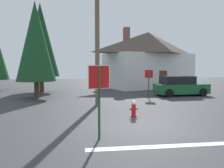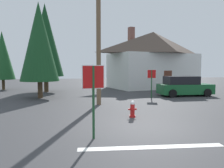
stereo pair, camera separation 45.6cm
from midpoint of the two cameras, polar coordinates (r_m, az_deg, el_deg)
The scene contains 11 objects.
ground_plane at distance 8.88m, azimuth 9.84°, elevation -11.26°, with size 80.00×80.00×0.10m, color #38383A.
lane_stop_bar at distance 6.88m, azimuth 12.07°, elevation -15.44°, with size 4.29×0.30×0.01m, color silver.
stop_sign_near at distance 7.15m, azimuth -2.95°, elevation -0.62°, with size 0.73×0.22×2.38m.
fire_hydrant at distance 10.53m, azimuth 6.48°, elevation -6.36°, with size 0.39×0.34×0.78m.
utility_pole at distance 14.02m, azimuth -2.50°, elevation 11.99°, with size 1.60×0.28×8.07m.
stop_sign_far at distance 17.19m, azimuth 10.80°, elevation 1.48°, with size 0.60×0.27×2.16m.
house at distance 26.54m, azimuth 10.89°, elevation 6.31°, with size 11.31×8.08×6.92m.
parked_car at distance 19.32m, azimuth 18.46°, elevation -0.60°, with size 4.36×2.11×1.61m.
pine_tree_tall_left at distance 25.84m, azimuth -25.66°, elevation 6.55°, with size 2.42×2.42×6.05m.
pine_tree_mid_left at distance 17.83m, azimuth -17.37°, elevation 10.22°, with size 2.88×2.88×7.21m.
pine_tree_short_left at distance 22.30m, azimuth -16.05°, elevation 10.66°, with size 3.32×3.32×8.31m.
Camera 2 is at (-2.87, -8.03, 2.30)m, focal length 35.93 mm.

